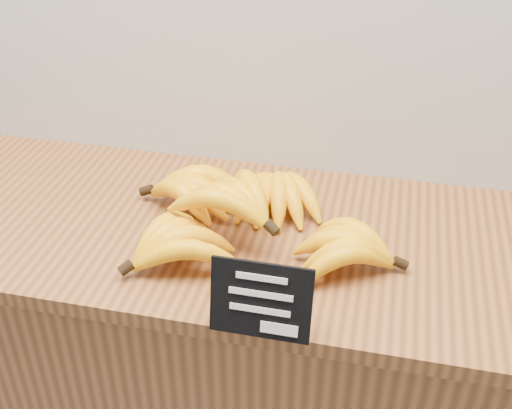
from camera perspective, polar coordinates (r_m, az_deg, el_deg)
The scene contains 4 objects.
counter at distance 1.54m, azimuth 0.43°, elevation -16.98°, with size 1.34×0.50×0.90m, color brown.
counter_top at distance 1.22m, azimuth 0.52°, elevation -2.87°, with size 1.45×0.54×0.03m, color brown.
chalkboard_sign at distance 0.97m, azimuth 0.42°, elevation -8.55°, with size 0.16×0.01×0.12m, color black.
banana_pile at distance 1.18m, azimuth -1.23°, elevation -0.76°, with size 0.53×0.39×0.13m.
Camera 1 is at (0.32, 1.78, 1.63)m, focal length 45.00 mm.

